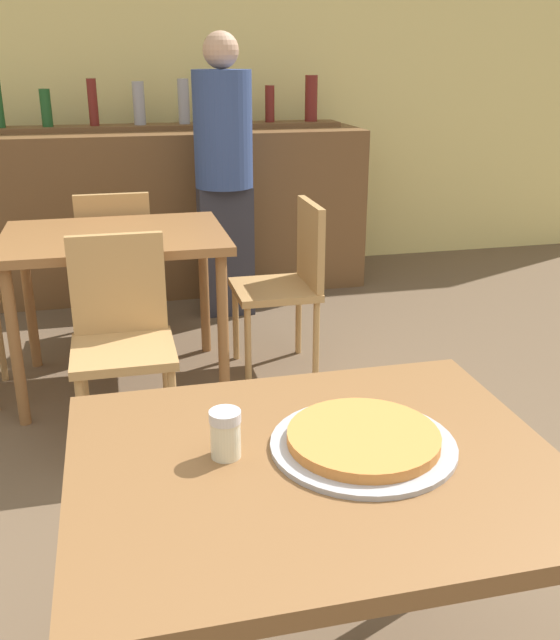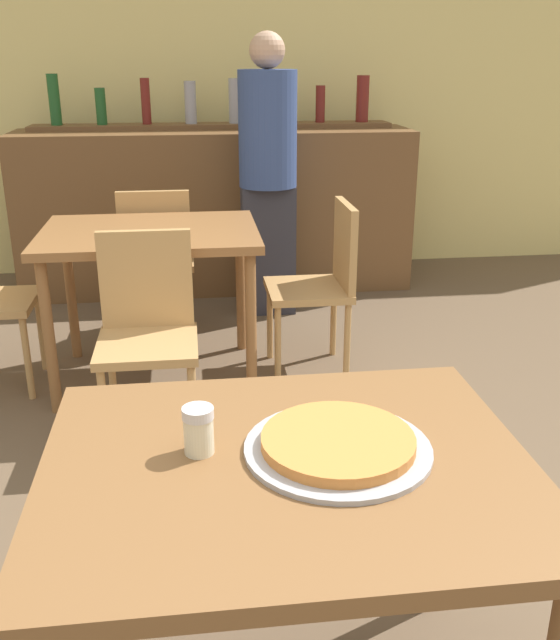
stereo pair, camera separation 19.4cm
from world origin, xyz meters
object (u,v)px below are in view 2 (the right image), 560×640
chair_far_side_back (157,253)px  pizza_tray (338,444)px  chair_far_side_right (323,276)px  cheese_shaker (199,430)px  chair_far_side_front (147,323)px  person_standing (268,169)px

chair_far_side_back → pizza_tray: bearing=100.5°
chair_far_side_right → cheese_shaker: 2.13m
chair_far_side_right → cheese_shaker: (-0.64, -2.00, 0.30)m
chair_far_side_front → cheese_shaker: size_ratio=8.29×
chair_far_side_back → person_standing: size_ratio=0.52×
chair_far_side_back → cheese_shaker: 2.58m
chair_far_side_right → chair_far_side_back: bearing=-123.5°
chair_far_side_front → person_standing: 1.65m
chair_far_side_front → chair_far_side_right: same height
pizza_tray → person_standing: person_standing is taller
person_standing → chair_far_side_front: bearing=-114.2°
chair_far_side_front → person_standing: size_ratio=0.52×
chair_far_side_back → chair_far_side_right: same height
pizza_tray → person_standing: (0.18, 2.95, 0.13)m
chair_far_side_right → cheese_shaker: bearing=-17.7°
pizza_tray → chair_far_side_back: bearing=100.5°
chair_far_side_front → chair_far_side_back: same height
chair_far_side_right → person_standing: size_ratio=0.52×
person_standing → chair_far_side_back: bearing=-151.4°
chair_far_side_front → person_standing: bearing=65.8°
chair_far_side_back → chair_far_side_right: 1.00m
cheese_shaker → chair_far_side_right: bearing=72.3°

